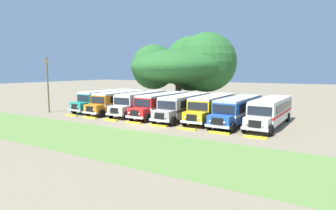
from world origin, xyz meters
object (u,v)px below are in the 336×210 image
object	(u,v)px
parked_bus_slot_6	(238,109)
parked_bus_slot_7	(270,110)
parked_bus_slot_1	(120,101)
parked_bus_slot_3	(162,103)
parked_bus_slot_5	(212,106)
broad_shade_tree	(186,65)
parked_bus_slot_0	(107,99)
utility_pole	(48,83)
parked_bus_slot_2	(141,102)
parked_bus_slot_4	(184,105)

from	to	relation	value
parked_bus_slot_6	parked_bus_slot_7	world-z (taller)	same
parked_bus_slot_1	parked_bus_slot_6	world-z (taller)	same
parked_bus_slot_3	parked_bus_slot_5	world-z (taller)	same
parked_bus_slot_1	parked_bus_slot_7	size ratio (longest dim) A/B	0.99
parked_bus_slot_5	broad_shade_tree	bearing A→B (deg)	-143.08
parked_bus_slot_0	parked_bus_slot_5	size ratio (longest dim) A/B	1.01
parked_bus_slot_6	parked_bus_slot_7	size ratio (longest dim) A/B	1.00
parked_bus_slot_1	utility_pole	world-z (taller)	utility_pole
parked_bus_slot_6	broad_shade_tree	bearing A→B (deg)	-133.55
parked_bus_slot_2	broad_shade_tree	xyz separation A→B (m)	(-0.13, 13.68, 5.13)
parked_bus_slot_3	parked_bus_slot_4	bearing A→B (deg)	86.07
parked_bus_slot_3	utility_pole	distance (m)	16.07
parked_bus_slot_6	parked_bus_slot_1	bearing A→B (deg)	-87.39
parked_bus_slot_2	parked_bus_slot_3	xyz separation A→B (m)	(3.51, -0.26, 0.00)
parked_bus_slot_3	broad_shade_tree	size ratio (longest dim) A/B	0.57
utility_pole	parked_bus_slot_2	bearing A→B (deg)	27.13
parked_bus_slot_1	broad_shade_tree	xyz separation A→B (m)	(3.13, 14.08, 5.13)
parked_bus_slot_2	parked_bus_slot_7	world-z (taller)	same
parked_bus_slot_4	parked_bus_slot_1	bearing A→B (deg)	-90.97
parked_bus_slot_3	parked_bus_slot_4	distance (m)	3.32
parked_bus_slot_1	parked_bus_slot_3	world-z (taller)	same
parked_bus_slot_0	parked_bus_slot_3	world-z (taller)	same
parked_bus_slot_1	broad_shade_tree	distance (m)	15.31
parked_bus_slot_2	parked_bus_slot_4	xyz separation A→B (m)	(6.82, -0.52, 0.00)
parked_bus_slot_4	parked_bus_slot_6	world-z (taller)	same
broad_shade_tree	parked_bus_slot_3	bearing A→B (deg)	-75.34
parked_bus_slot_0	parked_bus_slot_4	bearing A→B (deg)	89.69
parked_bus_slot_6	parked_bus_slot_5	bearing A→B (deg)	-98.88
parked_bus_slot_7	parked_bus_slot_3	bearing A→B (deg)	-85.89
parked_bus_slot_5	utility_pole	size ratio (longest dim) A/B	1.43
parked_bus_slot_3	parked_bus_slot_7	bearing A→B (deg)	92.02
parked_bus_slot_3	parked_bus_slot_6	bearing A→B (deg)	89.56
parked_bus_slot_4	parked_bus_slot_3	bearing A→B (deg)	-94.90
parked_bus_slot_3	parked_bus_slot_5	bearing A→B (deg)	94.80
parked_bus_slot_1	parked_bus_slot_5	size ratio (longest dim) A/B	1.00
parked_bus_slot_2	parked_bus_slot_7	xyz separation A→B (m)	(16.60, 0.04, 0.00)
parked_bus_slot_4	broad_shade_tree	bearing A→B (deg)	-154.16
parked_bus_slot_2	broad_shade_tree	size ratio (longest dim) A/B	0.58
parked_bus_slot_6	utility_pole	bearing A→B (deg)	-74.94
parked_bus_slot_3	parked_bus_slot_7	size ratio (longest dim) A/B	1.00
parked_bus_slot_3	parked_bus_slot_1	bearing A→B (deg)	-88.08
parked_bus_slot_2	parked_bus_slot_3	world-z (taller)	same
parked_bus_slot_1	utility_pole	size ratio (longest dim) A/B	1.43
parked_bus_slot_1	parked_bus_slot_4	world-z (taller)	same
parked_bus_slot_3	parked_bus_slot_6	size ratio (longest dim) A/B	1.00
parked_bus_slot_1	parked_bus_slot_2	distance (m)	3.29
parked_bus_slot_3	parked_bus_slot_6	xyz separation A→B (m)	(9.83, -0.20, 0.00)
parked_bus_slot_1	parked_bus_slot_4	distance (m)	10.09
parked_bus_slot_1	parked_bus_slot_3	distance (m)	6.78
parked_bus_slot_0	parked_bus_slot_5	bearing A→B (deg)	92.90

